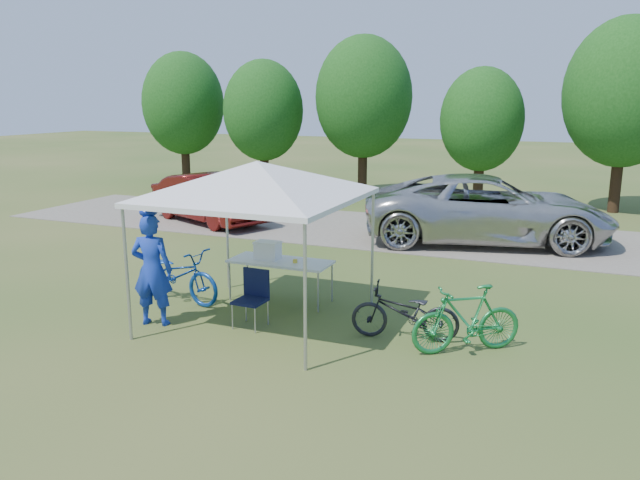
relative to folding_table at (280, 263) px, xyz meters
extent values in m
plane|color=#2D5119|center=(0.17, -1.15, -0.74)|extent=(100.00, 100.00, 0.00)
cube|color=gray|center=(0.17, 6.85, -0.73)|extent=(24.00, 5.00, 0.02)
cylinder|color=#A5A5AA|center=(-1.33, -2.65, 0.31)|extent=(0.05, 0.05, 2.10)
cylinder|color=#A5A5AA|center=(1.67, -2.65, 0.31)|extent=(0.05, 0.05, 2.10)
cylinder|color=#A5A5AA|center=(-1.33, 0.35, 0.31)|extent=(0.05, 0.05, 2.10)
cylinder|color=#A5A5AA|center=(1.67, 0.35, 0.31)|extent=(0.05, 0.05, 2.10)
cube|color=silver|center=(0.17, -1.15, 1.40)|extent=(3.15, 3.15, 0.08)
pyramid|color=silver|center=(0.17, -1.15, 1.99)|extent=(4.53, 4.53, 0.55)
cylinder|color=#382314|center=(-10.83, 12.85, 0.21)|extent=(0.36, 0.36, 1.89)
ellipsoid|color=#144711|center=(-10.83, 12.85, 2.77)|extent=(3.46, 3.46, 4.32)
cylinder|color=#382314|center=(-6.83, 12.55, 0.14)|extent=(0.36, 0.36, 1.75)
ellipsoid|color=#144711|center=(-6.83, 12.55, 2.51)|extent=(3.20, 3.20, 4.00)
cylinder|color=#382314|center=(-2.83, 13.15, 0.28)|extent=(0.36, 0.36, 2.03)
ellipsoid|color=#144711|center=(-2.83, 13.15, 3.03)|extent=(3.71, 3.71, 4.64)
cylinder|color=#382314|center=(1.67, 12.95, 0.07)|extent=(0.36, 0.36, 1.61)
ellipsoid|color=#144711|center=(1.67, 12.95, 2.25)|extent=(2.94, 2.94, 3.68)
cylinder|color=#382314|center=(6.17, 12.65, 0.31)|extent=(0.36, 0.36, 2.10)
ellipsoid|color=#144711|center=(6.17, 12.65, 3.16)|extent=(3.84, 3.84, 4.80)
cube|color=white|center=(0.00, 0.00, 0.02)|extent=(1.90, 0.79, 0.04)
cylinder|color=#A5A5AA|center=(-0.90, -0.34, -0.37)|extent=(0.04, 0.04, 0.74)
cylinder|color=#A5A5AA|center=(0.90, -0.34, -0.37)|extent=(0.04, 0.04, 0.74)
cylinder|color=#A5A5AA|center=(-0.90, 0.34, -0.37)|extent=(0.04, 0.04, 0.74)
cylinder|color=#A5A5AA|center=(0.90, 0.34, -0.37)|extent=(0.04, 0.04, 0.74)
cube|color=black|center=(0.14, -1.44, -0.29)|extent=(0.50, 0.50, 0.04)
cube|color=black|center=(0.14, -1.21, -0.03)|extent=(0.48, 0.06, 0.48)
cylinder|color=#A5A5AA|center=(-0.07, -1.66, -0.52)|extent=(0.02, 0.02, 0.43)
cylinder|color=#A5A5AA|center=(0.36, -1.66, -0.52)|extent=(0.02, 0.02, 0.43)
cylinder|color=#A5A5AA|center=(-0.07, -1.23, -0.52)|extent=(0.02, 0.02, 0.43)
cylinder|color=#A5A5AA|center=(0.36, -1.23, -0.52)|extent=(0.02, 0.02, 0.43)
cube|color=white|center=(-0.26, 0.00, 0.19)|extent=(0.45, 0.30, 0.30)
cube|color=white|center=(-0.26, 0.00, 0.36)|extent=(0.47, 0.32, 0.04)
cylinder|color=yellow|center=(0.32, -0.05, 0.08)|extent=(0.09, 0.09, 0.06)
imported|color=#1633B4|center=(-1.42, -1.93, 0.21)|extent=(0.78, 0.60, 1.88)
imported|color=#12409E|center=(-1.77, -0.75, -0.22)|extent=(2.03, 0.96, 1.02)
imported|color=#1C7F3B|center=(3.62, -1.13, -0.22)|extent=(1.69, 1.37, 1.03)
imported|color=black|center=(2.64, -1.00, -0.29)|extent=(1.76, 0.88, 0.89)
imported|color=beige|center=(2.87, 6.44, 0.16)|extent=(6.82, 4.28, 1.76)
imported|color=#57110E|center=(-5.33, 6.01, 0.00)|extent=(4.62, 3.17, 1.44)
camera|label=1|loc=(4.94, -10.05, 2.97)|focal=35.00mm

